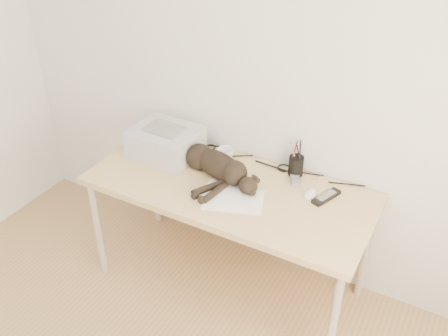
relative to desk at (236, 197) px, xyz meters
The scene contains 11 objects.
wall_back 0.75m from the desk, 90.00° to the left, with size 3.50×3.50×0.00m, color silver.
desk is the anchor object (origin of this frame).
printer 0.54m from the desk, behind, with size 0.40×0.34×0.18m.
papers 0.23m from the desk, 69.09° to the right, with size 0.39×0.32×0.01m.
cat 0.24m from the desk, 166.49° to the right, with size 0.67×0.43×0.16m.
mug 0.25m from the desk, 139.62° to the left, with size 0.10×0.10×0.10m, color white.
pen_cup 0.40m from the desk, 36.20° to the left, with size 0.08×0.08×0.22m.
remote_grey 0.36m from the desk, 29.30° to the left, with size 0.05×0.18×0.02m, color gray.
remote_black 0.54m from the desk, ahead, with size 0.05×0.19×0.02m, color black.
mouse 0.46m from the desk, ahead, with size 0.07×0.11×0.04m, color white.
cable_tangle 0.26m from the desk, 90.00° to the left, with size 1.36×0.08×0.01m, color black, non-canonical shape.
Camera 1 is at (1.07, -0.61, 2.34)m, focal length 40.00 mm.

